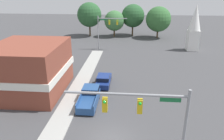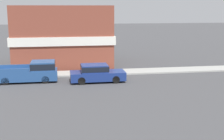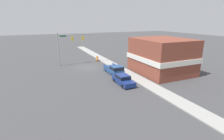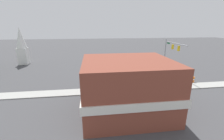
# 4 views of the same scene
# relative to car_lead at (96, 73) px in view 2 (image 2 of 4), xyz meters

# --- Properties ---
(car_lead) EXTENTS (1.94, 4.78, 1.55)m
(car_lead) POSITION_rel_car_lead_xyz_m (0.00, 0.00, 0.00)
(car_lead) COLOR black
(car_lead) RESTS_ON ground
(pickup_truck_parked) EXTENTS (2.12, 5.37, 1.79)m
(pickup_truck_parked) POSITION_rel_car_lead_xyz_m (-1.07, -5.61, 0.08)
(pickup_truck_parked) COLOR black
(pickup_truck_parked) RESTS_ON ground
(corner_brick_building) EXTENTS (9.39, 10.83, 6.65)m
(corner_brick_building) POSITION_rel_car_lead_xyz_m (-9.77, -2.77, 2.49)
(corner_brick_building) COLOR brown
(corner_brick_building) RESTS_ON ground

